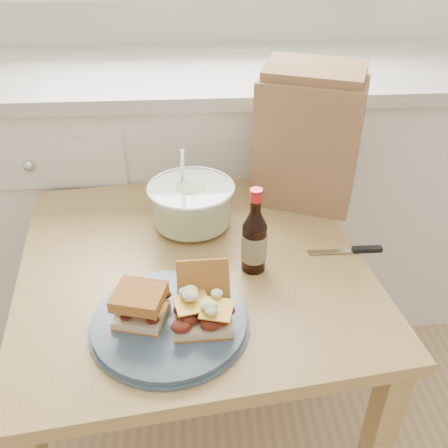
{
  "coord_description": "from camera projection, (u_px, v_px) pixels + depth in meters",
  "views": [
    {
      "loc": [
        -0.02,
        0.05,
        1.41
      ],
      "look_at": [
        0.04,
        1.04,
        0.76
      ],
      "focal_mm": 40.0,
      "sensor_mm": 36.0,
      "label": 1
    }
  ],
  "objects": [
    {
      "name": "sandwich_left",
      "position": [
        140.0,
        305.0,
        0.99
      ],
      "size": [
        0.12,
        0.11,
        0.07
      ],
      "rotation": [
        0.0,
        0.0,
        -0.26
      ],
      "color": "#CDB390",
      "rests_on": "plate"
    },
    {
      "name": "plate",
      "position": [
        170.0,
        322.0,
        1.01
      ],
      "size": [
        0.31,
        0.31,
        0.02
      ],
      "primitive_type": "cylinder",
      "color": "#3A4C5E",
      "rests_on": "dining_table"
    },
    {
      "name": "coleslaw_bowl",
      "position": [
        192.0,
        206.0,
        1.29
      ],
      "size": [
        0.23,
        0.23,
        0.22
      ],
      "color": "silver",
      "rests_on": "dining_table"
    },
    {
      "name": "sandwich_right",
      "position": [
        203.0,
        302.0,
        1.0
      ],
      "size": [
        0.12,
        0.16,
        0.1
      ],
      "rotation": [
        0.0,
        0.0,
        0.03
      ],
      "color": "#CDB390",
      "rests_on": "plate"
    },
    {
      "name": "paper_bag",
      "position": [
        308.0,
        142.0,
        1.34
      ],
      "size": [
        0.31,
        0.26,
        0.35
      ],
      "primitive_type": "cube",
      "rotation": [
        0.0,
        0.0,
        -0.38
      ],
      "color": "#9A694A",
      "rests_on": "dining_table"
    },
    {
      "name": "beer_bottle",
      "position": [
        254.0,
        240.0,
        1.13
      ],
      "size": [
        0.06,
        0.06,
        0.21
      ],
      "rotation": [
        0.0,
        0.0,
        0.11
      ],
      "color": "black",
      "rests_on": "dining_table"
    },
    {
      "name": "dining_table",
      "position": [
        194.0,
        291.0,
        1.25
      ],
      "size": [
        0.91,
        0.91,
        0.68
      ],
      "rotation": [
        0.0,
        0.0,
        0.13
      ],
      "color": "tan",
      "rests_on": "ground"
    },
    {
      "name": "cabinet_run",
      "position": [
        201.0,
        189.0,
        1.89
      ],
      "size": [
        2.5,
        0.64,
        0.94
      ],
      "color": "white",
      "rests_on": "ground"
    },
    {
      "name": "knife",
      "position": [
        358.0,
        250.0,
        1.22
      ],
      "size": [
        0.18,
        0.02,
        0.01
      ],
      "rotation": [
        0.0,
        0.0,
        -0.0
      ],
      "color": "silver",
      "rests_on": "dining_table"
    }
  ]
}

